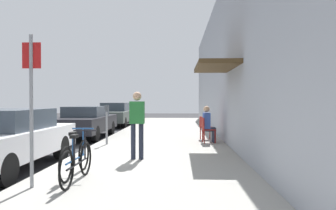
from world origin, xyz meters
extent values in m
plane|color=#2D2D30|center=(0.00, 0.00, 0.00)|extent=(60.00, 60.00, 0.00)
cube|color=#9E9B93|center=(2.25, 2.00, 0.06)|extent=(4.50, 32.00, 0.12)
cube|color=#999EA8|center=(4.65, 2.00, 3.00)|extent=(0.30, 32.00, 5.99)
cube|color=#4C381E|center=(3.95, 1.04, 2.60)|extent=(1.10, 2.80, 0.12)
cube|color=silver|center=(-1.10, -1.23, 0.62)|extent=(1.80, 4.40, 0.60)
cube|color=#333D47|center=(-1.10, -1.08, 1.16)|extent=(1.48, 2.11, 0.47)
cylinder|color=black|center=(-0.31, 0.14, 0.32)|extent=(0.22, 0.64, 0.64)
cylinder|color=black|center=(-1.89, 0.14, 0.32)|extent=(0.22, 0.64, 0.64)
cylinder|color=black|center=(-0.31, -2.59, 0.32)|extent=(0.22, 0.64, 0.64)
cube|color=black|center=(-1.10, 4.87, 0.62)|extent=(1.80, 4.40, 0.60)
cube|color=#333D47|center=(-1.10, 5.02, 1.13)|extent=(1.48, 2.11, 0.43)
cylinder|color=black|center=(-0.31, 6.24, 0.32)|extent=(0.22, 0.64, 0.64)
cylinder|color=black|center=(-1.89, 6.24, 0.32)|extent=(0.22, 0.64, 0.64)
cylinder|color=black|center=(-0.31, 3.51, 0.32)|extent=(0.22, 0.64, 0.64)
cylinder|color=black|center=(-1.89, 3.51, 0.32)|extent=(0.22, 0.64, 0.64)
cube|color=#47514C|center=(-1.10, 10.99, 0.63)|extent=(1.80, 4.40, 0.62)
cube|color=#333D47|center=(-1.10, 11.14, 1.20)|extent=(1.48, 2.11, 0.51)
cylinder|color=black|center=(-0.31, 12.35, 0.32)|extent=(0.22, 0.64, 0.64)
cylinder|color=black|center=(-1.89, 12.35, 0.32)|extent=(0.22, 0.64, 0.64)
cylinder|color=black|center=(-0.31, 9.62, 0.32)|extent=(0.22, 0.64, 0.64)
cylinder|color=black|center=(-1.89, 9.62, 0.32)|extent=(0.22, 0.64, 0.64)
cube|color=#A58433|center=(-1.10, 16.44, 0.60)|extent=(1.80, 4.40, 0.55)
cube|color=#333D47|center=(-1.10, 16.59, 1.13)|extent=(1.48, 2.11, 0.52)
cylinder|color=black|center=(-0.31, 17.80, 0.32)|extent=(0.22, 0.64, 0.64)
cylinder|color=black|center=(-1.89, 17.80, 0.32)|extent=(0.22, 0.64, 0.64)
cylinder|color=black|center=(-0.31, 15.08, 0.32)|extent=(0.22, 0.64, 0.64)
cylinder|color=black|center=(-1.89, 15.08, 0.32)|extent=(0.22, 0.64, 0.64)
cylinder|color=slate|center=(0.45, 2.20, 0.67)|extent=(0.07, 0.07, 1.10)
cube|color=#383D42|center=(0.45, 2.20, 1.33)|extent=(0.12, 0.10, 0.22)
cylinder|color=gray|center=(0.40, -3.01, 1.42)|extent=(0.06, 0.06, 2.60)
cube|color=red|center=(0.40, -2.99, 2.37)|extent=(0.32, 0.02, 0.44)
torus|color=black|center=(1.05, -2.09, 0.45)|extent=(0.04, 0.66, 0.66)
torus|color=black|center=(1.05, -3.14, 0.45)|extent=(0.04, 0.66, 0.66)
cylinder|color=black|center=(1.05, -2.62, 0.45)|extent=(0.04, 1.05, 0.04)
cylinder|color=black|center=(1.05, -2.77, 0.70)|extent=(0.04, 0.04, 0.50)
cube|color=black|center=(1.05, -2.77, 0.97)|extent=(0.10, 0.20, 0.06)
cylinder|color=black|center=(1.05, -2.14, 0.73)|extent=(0.03, 0.03, 0.56)
cylinder|color=black|center=(1.05, -2.14, 1.01)|extent=(0.46, 0.03, 0.03)
torus|color=black|center=(0.87, -1.64, 0.45)|extent=(0.04, 0.66, 0.66)
torus|color=black|center=(0.87, -2.69, 0.45)|extent=(0.04, 0.66, 0.66)
cylinder|color=#1E4C8C|center=(0.87, -2.16, 0.45)|extent=(0.04, 1.05, 0.04)
cylinder|color=#1E4C8C|center=(0.87, -2.31, 0.70)|extent=(0.04, 0.04, 0.50)
cube|color=black|center=(0.87, -2.31, 0.97)|extent=(0.10, 0.20, 0.06)
cylinder|color=#1E4C8C|center=(0.87, -1.69, 0.73)|extent=(0.03, 0.03, 0.56)
cylinder|color=#1E4C8C|center=(0.87, -1.69, 1.01)|extent=(0.46, 0.03, 0.03)
cylinder|color=maroon|center=(4.10, 2.95, 0.34)|extent=(0.04, 0.04, 0.45)
cylinder|color=maroon|center=(4.14, 2.57, 0.34)|extent=(0.04, 0.04, 0.45)
cylinder|color=maroon|center=(3.73, 2.92, 0.34)|extent=(0.04, 0.04, 0.45)
cylinder|color=maroon|center=(3.76, 2.54, 0.34)|extent=(0.04, 0.04, 0.45)
cube|color=maroon|center=(3.93, 2.75, 0.59)|extent=(0.48, 0.48, 0.03)
cube|color=maroon|center=(3.73, 2.73, 0.79)|extent=(0.07, 0.44, 0.40)
cylinder|color=#232838|center=(4.10, 2.86, 0.35)|extent=(0.11, 0.11, 0.47)
cylinder|color=#232838|center=(3.97, 2.85, 0.59)|extent=(0.37, 0.17, 0.14)
cylinder|color=#232838|center=(4.12, 2.66, 0.35)|extent=(0.11, 0.11, 0.47)
cylinder|color=#232838|center=(3.99, 2.65, 0.59)|extent=(0.37, 0.17, 0.14)
cube|color=#334C99|center=(3.85, 2.74, 0.89)|extent=(0.25, 0.38, 0.56)
sphere|color=tan|center=(3.85, 2.74, 1.30)|extent=(0.22, 0.22, 0.22)
cylinder|color=maroon|center=(4.08, 3.87, 0.34)|extent=(0.04, 0.04, 0.45)
cylinder|color=maroon|center=(4.16, 3.50, 0.34)|extent=(0.04, 0.04, 0.45)
cylinder|color=maroon|center=(3.71, 3.79, 0.34)|extent=(0.04, 0.04, 0.45)
cylinder|color=maroon|center=(3.79, 3.42, 0.34)|extent=(0.04, 0.04, 0.45)
cube|color=maroon|center=(3.93, 3.65, 0.59)|extent=(0.52, 0.52, 0.03)
cube|color=maroon|center=(3.73, 3.60, 0.79)|extent=(0.12, 0.44, 0.40)
cylinder|color=#232838|center=(1.74, -0.41, 0.57)|extent=(0.12, 0.12, 0.90)
cylinder|color=#232838|center=(1.94, -0.41, 0.57)|extent=(0.12, 0.12, 0.90)
cube|color=#267233|center=(1.84, -0.41, 1.30)|extent=(0.36, 0.22, 0.56)
sphere|color=tan|center=(1.84, -0.41, 1.71)|extent=(0.22, 0.22, 0.22)
camera|label=1|loc=(2.92, -8.18, 1.61)|focal=33.27mm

